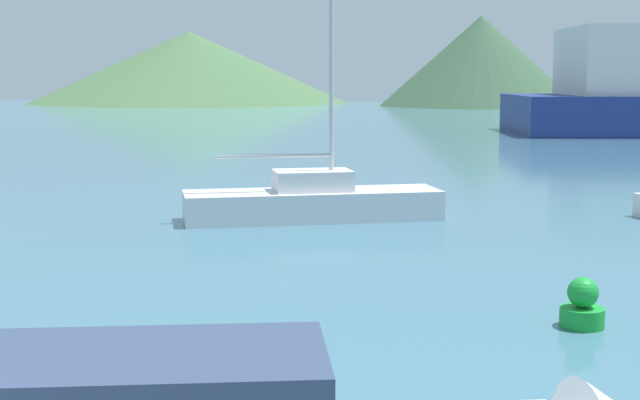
% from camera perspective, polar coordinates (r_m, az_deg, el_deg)
% --- Properties ---
extents(sailboat_middle, '(6.63, 4.29, 11.38)m').
position_cam_1_polar(sailboat_middle, '(22.67, -0.47, 0.10)').
color(sailboat_middle, silver).
rests_on(sailboat_middle, ground_plane).
extents(buoy_marker, '(0.65, 0.65, 0.74)m').
position_cam_1_polar(buoy_marker, '(13.63, 16.45, -6.56)').
color(buoy_marker, green).
rests_on(buoy_marker, ground_plane).
extents(hill_west, '(42.83, 42.83, 9.58)m').
position_cam_1_polar(hill_west, '(123.37, -8.35, 8.42)').
color(hill_west, '#476B42').
rests_on(hill_west, ground_plane).
extents(hill_central, '(24.22, 24.22, 10.77)m').
position_cam_1_polar(hill_central, '(110.13, 10.24, 8.75)').
color(hill_central, '#38563D').
rests_on(hill_central, ground_plane).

